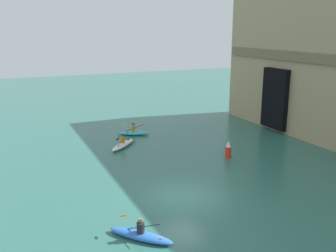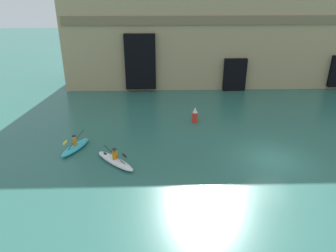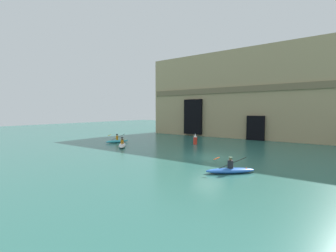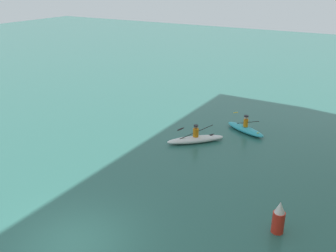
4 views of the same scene
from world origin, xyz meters
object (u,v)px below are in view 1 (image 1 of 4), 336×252
Objects in this scene: marker_buoy at (228,150)px; kayak_white at (123,144)px; kayak_blue at (141,235)px; kayak_cyan at (133,133)px.

kayak_white is at bearing -132.23° from marker_buoy.
kayak_blue is 2.18× the size of marker_buoy.
kayak_white is 2.22× the size of marker_buoy.
marker_buoy is at bearing -93.43° from kayak_blue.
marker_buoy reaches higher than kayak_cyan.
kayak_white is 8.47m from marker_buoy.
marker_buoy reaches higher than kayak_blue.
kayak_white is at bearing 80.89° from kayak_cyan.
kayak_blue is 12.37m from marker_buoy.
marker_buoy is (8.60, 4.35, 0.39)m from kayak_cyan.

